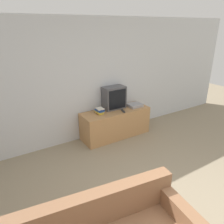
# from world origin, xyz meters

# --- Properties ---
(wall_back) EXTENTS (9.00, 0.06, 2.60)m
(wall_back) POSITION_xyz_m (0.00, 3.03, 1.30)
(wall_back) COLOR silver
(wall_back) RESTS_ON ground_plane
(tv_stand) EXTENTS (1.59, 0.55, 0.63)m
(tv_stand) POSITION_xyz_m (0.72, 2.71, 0.32)
(tv_stand) COLOR tan
(tv_stand) RESTS_ON ground_plane
(television) EXTENTS (0.51, 0.30, 0.51)m
(television) POSITION_xyz_m (0.76, 2.83, 0.89)
(television) COLOR #4C4C51
(television) RESTS_ON tv_stand
(book_stack) EXTENTS (0.16, 0.22, 0.13)m
(book_stack) POSITION_xyz_m (0.32, 2.72, 0.70)
(book_stack) COLOR gold
(book_stack) RESTS_ON tv_stand
(remote_on_stand) EXTENTS (0.09, 0.18, 0.02)m
(remote_on_stand) POSITION_xyz_m (0.82, 2.56, 0.65)
(remote_on_stand) COLOR #2D2D2D
(remote_on_stand) RESTS_ON tv_stand
(set_top_box) EXTENTS (0.32, 0.28, 0.06)m
(set_top_box) POSITION_xyz_m (1.23, 2.68, 0.67)
(set_top_box) COLOR #99999E
(set_top_box) RESTS_ON tv_stand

